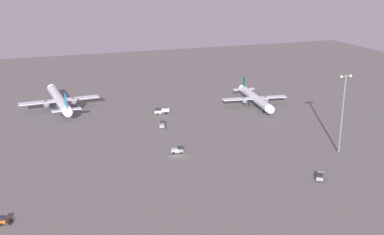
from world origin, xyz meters
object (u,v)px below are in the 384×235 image
object	(u,v)px
maintenance_van	(177,150)
fuel_truck	(161,111)
pushback_tug	(3,220)
cargo_loader	(162,125)
airplane_mid_apron	(255,98)
airplane_terminal_side	(59,100)
baggage_tractor	(320,176)
apron_light_west	(343,109)

from	to	relation	value
maintenance_van	fuel_truck	xyz separation A→B (m)	(7.42, 45.95, 0.19)
pushback_tug	cargo_loader	distance (m)	82.16
airplane_mid_apron	airplane_terminal_side	size ratio (longest dim) A/B	0.86
baggage_tractor	apron_light_west	xyz separation A→B (m)	(18.67, 16.83, 14.35)
baggage_tractor	airplane_mid_apron	bearing A→B (deg)	-65.51
airplane_mid_apron	pushback_tug	distance (m)	129.37
airplane_terminal_side	fuel_truck	distance (m)	46.58
cargo_loader	fuel_truck	distance (m)	18.72
fuel_truck	apron_light_west	size ratio (longest dim) A/B	0.24
airplane_mid_apron	apron_light_west	distance (m)	62.25
pushback_tug	apron_light_west	bearing A→B (deg)	-78.55
fuel_truck	airplane_terminal_side	bearing A→B (deg)	76.72
pushback_tug	fuel_truck	distance (m)	98.82
maintenance_van	apron_light_west	xyz separation A→B (m)	(52.48, -17.64, 14.35)
airplane_terminal_side	apron_light_west	distance (m)	121.82
fuel_truck	airplane_mid_apron	bearing A→B (deg)	-78.42
maintenance_van	airplane_mid_apron	bearing A→B (deg)	139.01
airplane_mid_apron	cargo_loader	bearing A→B (deg)	24.82
cargo_loader	maintenance_van	bearing A→B (deg)	-74.94
apron_light_west	pushback_tug	bearing A→B (deg)	-173.12
airplane_mid_apron	baggage_tractor	world-z (taller)	airplane_mid_apron
pushback_tug	maintenance_van	xyz separation A→B (m)	(55.05, 30.62, 0.11)
airplane_mid_apron	apron_light_west	bearing A→B (deg)	98.31
airplane_mid_apron	fuel_truck	bearing A→B (deg)	3.63
apron_light_west	maintenance_van	bearing A→B (deg)	161.42
baggage_tractor	pushback_tug	distance (m)	88.93
maintenance_van	fuel_truck	distance (m)	46.55
pushback_tug	airplane_terminal_side	bearing A→B (deg)	-7.73
baggage_tractor	pushback_tug	size ratio (longest dim) A/B	1.40
airplane_mid_apron	maintenance_van	xyz separation A→B (m)	(-50.97, -43.47, -2.59)
baggage_tractor	maintenance_van	distance (m)	48.28
baggage_tractor	apron_light_west	world-z (taller)	apron_light_west
airplane_terminal_side	baggage_tractor	distance (m)	122.56
pushback_tug	airplane_mid_apron	bearing A→B (deg)	-50.49
airplane_mid_apron	fuel_truck	world-z (taller)	airplane_mid_apron
baggage_tractor	pushback_tug	xyz separation A→B (m)	(-88.85, 3.85, -0.11)
airplane_terminal_side	cargo_loader	size ratio (longest dim) A/B	9.87
airplane_terminal_side	maintenance_van	bearing A→B (deg)	-68.31
airplane_mid_apron	apron_light_west	size ratio (longest dim) A/B	1.42
pushback_tug	fuel_truck	xyz separation A→B (m)	(62.46, 76.57, 0.30)
airplane_mid_apron	baggage_tractor	bearing A→B (deg)	84.47
apron_light_west	baggage_tractor	bearing A→B (deg)	-137.97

